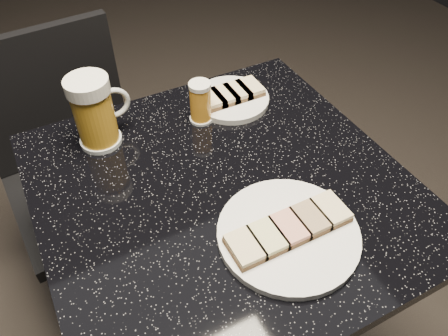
{
  "coord_description": "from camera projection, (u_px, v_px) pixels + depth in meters",
  "views": [
    {
      "loc": [
        -0.27,
        -0.51,
        1.38
      ],
      "look_at": [
        0.0,
        0.0,
        0.8
      ],
      "focal_mm": 35.0,
      "sensor_mm": 36.0,
      "label": 1
    }
  ],
  "objects": [
    {
      "name": "plate_large",
      "position": [
        288.0,
        234.0,
        0.76
      ],
      "size": [
        0.25,
        0.25,
        0.01
      ],
      "primitive_type": "cylinder",
      "color": "white",
      "rests_on": "table"
    },
    {
      "name": "plate_small",
      "position": [
        231.0,
        99.0,
        1.04
      ],
      "size": [
        0.18,
        0.18,
        0.01
      ],
      "primitive_type": "cylinder",
      "color": "silver",
      "rests_on": "table"
    },
    {
      "name": "table",
      "position": [
        224.0,
        256.0,
        1.02
      ],
      "size": [
        0.7,
        0.7,
        0.75
      ],
      "color": "black",
      "rests_on": "floor"
    },
    {
      "name": "beer_mug",
      "position": [
        95.0,
        112.0,
        0.89
      ],
      "size": [
        0.13,
        0.09,
        0.16
      ],
      "color": "silver",
      "rests_on": "table"
    },
    {
      "name": "beer_tumbler",
      "position": [
        200.0,
        102.0,
        0.96
      ],
      "size": [
        0.05,
        0.05,
        0.1
      ],
      "color": "silver",
      "rests_on": "table"
    },
    {
      "name": "chair",
      "position": [
        78.0,
        167.0,
        1.24
      ],
      "size": [
        0.42,
        0.42,
        0.87
      ],
      "color": "black",
      "rests_on": "floor"
    },
    {
      "name": "canapes_on_plate_large",
      "position": [
        289.0,
        228.0,
        0.75
      ],
      "size": [
        0.23,
        0.07,
        0.02
      ],
      "color": "#4C3521",
      "rests_on": "plate_large"
    },
    {
      "name": "canapes_on_plate_small",
      "position": [
        231.0,
        94.0,
        1.03
      ],
      "size": [
        0.15,
        0.07,
        0.02
      ],
      "color": "#4C3521",
      "rests_on": "plate_small"
    }
  ]
}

